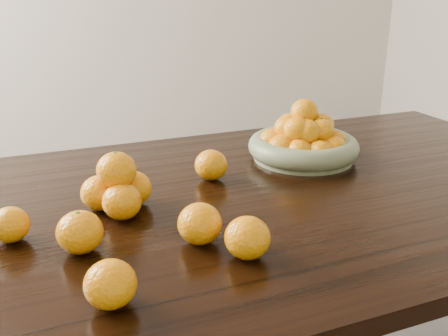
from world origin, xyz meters
name	(u,v)px	position (x,y,z in m)	size (l,w,h in m)	color
dining_table	(227,230)	(0.00, 0.00, 0.66)	(2.00, 1.00, 0.75)	black
fruit_bowl	(303,141)	(0.30, 0.17, 0.80)	(0.31, 0.31, 0.17)	#727C5B
orange_pyramid	(118,188)	(-0.25, 0.02, 0.80)	(0.16, 0.15, 0.13)	orange
loose_orange_0	(80,232)	(-0.35, -0.14, 0.79)	(0.09, 0.09, 0.08)	orange
loose_orange_1	(200,224)	(-0.13, -0.18, 0.79)	(0.09, 0.09, 0.08)	orange
loose_orange_2	(247,238)	(-0.07, -0.27, 0.79)	(0.08, 0.08, 0.08)	orange
loose_orange_3	(10,225)	(-0.47, -0.04, 0.78)	(0.07, 0.07, 0.07)	orange
loose_orange_4	(211,165)	(0.00, 0.12, 0.79)	(0.08, 0.08, 0.08)	orange
loose_orange_5	(110,284)	(-0.33, -0.32, 0.79)	(0.08, 0.08, 0.08)	orange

